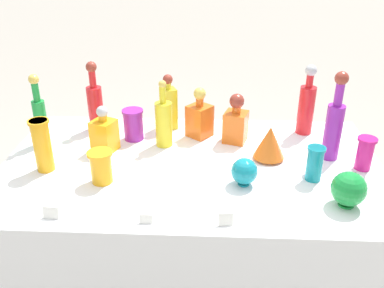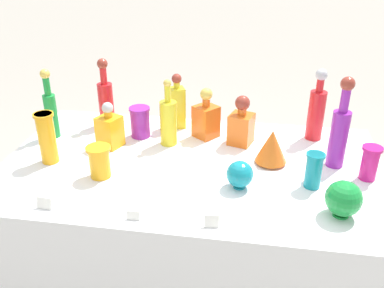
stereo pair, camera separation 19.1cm
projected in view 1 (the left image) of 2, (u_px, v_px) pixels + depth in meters
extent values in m
plane|color=#A0998C|center=(192.00, 286.00, 2.30)|extent=(40.00, 40.00, 0.00)
cube|color=white|center=(192.00, 166.00, 1.96)|extent=(1.73, 1.01, 0.03)
cube|color=white|center=(186.00, 275.00, 1.59)|extent=(1.73, 0.01, 0.38)
cylinder|color=brown|center=(6.00, 288.00, 1.80)|extent=(0.04, 0.04, 0.73)
cylinder|color=brown|center=(66.00, 185.00, 2.53)|extent=(0.04, 0.04, 0.73)
cylinder|color=brown|center=(328.00, 191.00, 2.46)|extent=(0.04, 0.04, 0.73)
cylinder|color=red|center=(96.00, 108.00, 2.24)|extent=(0.08, 0.08, 0.23)
cylinder|color=red|center=(92.00, 79.00, 2.17)|extent=(0.04, 0.04, 0.09)
sphere|color=maroon|center=(91.00, 67.00, 2.14)|extent=(0.06, 0.06, 0.06)
cylinder|color=yellow|center=(164.00, 124.00, 2.07)|extent=(0.08, 0.08, 0.22)
cylinder|color=yellow|center=(163.00, 95.00, 2.00)|extent=(0.03, 0.03, 0.08)
sphere|color=gold|center=(162.00, 84.00, 1.98)|extent=(0.04, 0.04, 0.04)
cylinder|color=purple|center=(333.00, 132.00, 1.95)|extent=(0.08, 0.08, 0.26)
cylinder|color=purple|center=(339.00, 94.00, 1.86)|extent=(0.04, 0.04, 0.11)
sphere|color=maroon|center=(342.00, 78.00, 1.83)|extent=(0.06, 0.06, 0.06)
cylinder|color=#198C38|center=(41.00, 123.00, 2.09)|extent=(0.06, 0.06, 0.23)
cylinder|color=#198C38|center=(36.00, 92.00, 2.01)|extent=(0.03, 0.03, 0.09)
sphere|color=gold|center=(34.00, 79.00, 1.99)|extent=(0.05, 0.05, 0.05)
cylinder|color=red|center=(306.00, 110.00, 2.19)|extent=(0.08, 0.08, 0.25)
cylinder|color=red|center=(310.00, 80.00, 2.12)|extent=(0.04, 0.04, 0.07)
sphere|color=#B2B2B7|center=(311.00, 70.00, 2.10)|extent=(0.06, 0.06, 0.06)
cube|color=orange|center=(236.00, 127.00, 2.13)|extent=(0.13, 0.13, 0.15)
cylinder|color=orange|center=(236.00, 109.00, 2.08)|extent=(0.04, 0.04, 0.04)
sphere|color=maroon|center=(237.00, 101.00, 2.06)|extent=(0.07, 0.07, 0.07)
cube|color=yellow|center=(169.00, 109.00, 2.26)|extent=(0.10, 0.10, 0.22)
cylinder|color=yellow|center=(168.00, 86.00, 2.20)|extent=(0.03, 0.03, 0.03)
sphere|color=maroon|center=(168.00, 79.00, 2.18)|extent=(0.05, 0.05, 0.05)
cube|color=orange|center=(104.00, 136.00, 2.04)|extent=(0.13, 0.13, 0.15)
cylinder|color=orange|center=(103.00, 118.00, 1.99)|extent=(0.04, 0.04, 0.03)
sphere|color=#B2B2B7|center=(102.00, 112.00, 1.98)|extent=(0.05, 0.05, 0.05)
cube|color=orange|center=(200.00, 121.00, 2.18)|extent=(0.15, 0.15, 0.16)
cylinder|color=orange|center=(200.00, 102.00, 2.13)|extent=(0.04, 0.04, 0.05)
sphere|color=gold|center=(200.00, 94.00, 2.11)|extent=(0.06, 0.06, 0.06)
cylinder|color=orange|center=(42.00, 146.00, 1.85)|extent=(0.08, 0.08, 0.24)
cylinder|color=orange|center=(38.00, 122.00, 1.80)|extent=(0.09, 0.09, 0.01)
cylinder|color=teal|center=(315.00, 164.00, 1.80)|extent=(0.07, 0.07, 0.15)
cylinder|color=teal|center=(317.00, 149.00, 1.77)|extent=(0.08, 0.08, 0.01)
cylinder|color=#C61972|center=(365.00, 154.00, 1.88)|extent=(0.07, 0.07, 0.15)
cylinder|color=#C61972|center=(368.00, 139.00, 1.85)|extent=(0.08, 0.08, 0.01)
cylinder|color=orange|center=(101.00, 167.00, 1.78)|extent=(0.09, 0.09, 0.14)
cylinder|color=orange|center=(100.00, 153.00, 1.75)|extent=(0.11, 0.11, 0.01)
cylinder|color=purple|center=(133.00, 125.00, 2.15)|extent=(0.10, 0.10, 0.16)
cylinder|color=purple|center=(132.00, 111.00, 2.11)|extent=(0.11, 0.11, 0.01)
cylinder|color=orange|center=(268.00, 158.00, 1.99)|extent=(0.08, 0.08, 0.01)
cone|color=orange|center=(270.00, 142.00, 1.95)|extent=(0.14, 0.14, 0.15)
cylinder|color=#198C38|center=(346.00, 204.00, 1.66)|extent=(0.06, 0.06, 0.01)
sphere|color=#198C38|center=(349.00, 189.00, 1.63)|extent=(0.14, 0.14, 0.14)
cylinder|color=teal|center=(244.00, 183.00, 1.79)|extent=(0.05, 0.05, 0.01)
sphere|color=teal|center=(244.00, 171.00, 1.77)|extent=(0.11, 0.11, 0.11)
cube|color=white|center=(51.00, 213.00, 1.58)|extent=(0.06, 0.02, 0.05)
cube|color=white|center=(146.00, 219.00, 1.55)|extent=(0.05, 0.01, 0.04)
cube|color=white|center=(226.00, 219.00, 1.54)|extent=(0.05, 0.02, 0.05)
cube|color=tan|center=(265.00, 171.00, 3.01)|extent=(0.41, 0.45, 0.39)
cube|color=tan|center=(266.00, 133.00, 3.01)|extent=(0.35, 0.09, 0.09)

